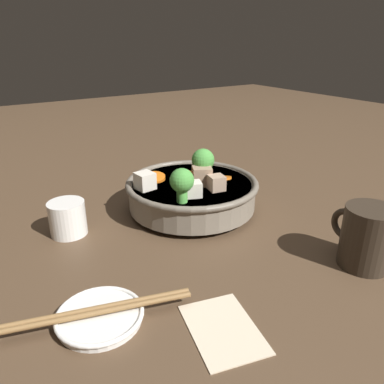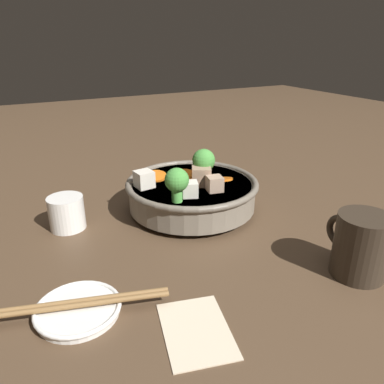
{
  "view_description": "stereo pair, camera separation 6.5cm",
  "coord_description": "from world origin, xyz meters",
  "views": [
    {
      "loc": [
        -0.56,
        0.37,
        0.32
      ],
      "look_at": [
        0.0,
        0.0,
        0.04
      ],
      "focal_mm": 35.0,
      "sensor_mm": 36.0,
      "label": 1
    },
    {
      "loc": [
        -0.6,
        0.31,
        0.32
      ],
      "look_at": [
        0.0,
        0.0,
        0.04
      ],
      "focal_mm": 35.0,
      "sensor_mm": 36.0,
      "label": 2
    }
  ],
  "objects": [
    {
      "name": "tea_cup",
      "position": [
        0.04,
        0.23,
        0.03
      ],
      "size": [
        0.06,
        0.06,
        0.06
      ],
      "color": "white",
      "rests_on": "ground_plane"
    },
    {
      "name": "side_saucer",
      "position": [
        -0.2,
        0.26,
        0.01
      ],
      "size": [
        0.11,
        0.11,
        0.01
      ],
      "color": "white",
      "rests_on": "ground_plane"
    },
    {
      "name": "napkin",
      "position": [
        -0.29,
        0.15,
        0.0
      ],
      "size": [
        0.12,
        0.1,
        0.0
      ],
      "color": "beige",
      "rests_on": "ground_plane"
    },
    {
      "name": "chopsticks_pair",
      "position": [
        -0.2,
        0.26,
        0.02
      ],
      "size": [
        0.08,
        0.22,
        0.01
      ],
      "color": "olive",
      "rests_on": "side_saucer"
    },
    {
      "name": "dark_mug",
      "position": [
        -0.3,
        -0.11,
        0.05
      ],
      "size": [
        0.1,
        0.08,
        0.09
      ],
      "color": "#33281E",
      "rests_on": "ground_plane"
    },
    {
      "name": "stirfry_bowl",
      "position": [
        -0.0,
        0.0,
        0.04
      ],
      "size": [
        0.26,
        0.26,
        0.12
      ],
      "color": "slate",
      "rests_on": "ground_plane"
    },
    {
      "name": "ground_plane",
      "position": [
        0.0,
        0.0,
        0.0
      ],
      "size": [
        3.0,
        3.0,
        0.0
      ],
      "primitive_type": "plane",
      "color": "#4C3826"
    }
  ]
}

